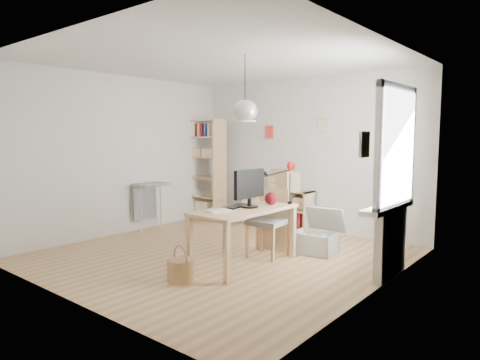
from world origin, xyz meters
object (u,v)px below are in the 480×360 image
Objects in this scene: monitor at (249,186)px; desk at (245,215)px; cube_shelf at (277,210)px; tall_bookshelf at (205,165)px; storage_chest at (317,238)px; drawer_chest at (285,180)px; chair at (269,218)px.

desk is at bearing -98.74° from monitor.
cube_shelf is 1.77m from tall_bookshelf.
storage_chest is 1.39m from monitor.
desk is at bearing -115.74° from storage_chest.
monitor is (1.03, -2.15, 0.73)m from cube_shelf.
storage_chest is at bearing 68.40° from desk.
desk is 2.35m from drawer_chest.
tall_bookshelf reaches higher than cube_shelf.
drawer_chest is at bearing 111.70° from monitor.
chair reaches higher than desk.
chair is at bearing -38.22° from drawer_chest.
drawer_chest reaches higher than desk.
tall_bookshelf is at bearing 144.07° from chair.
drawer_chest is (-1.27, 1.07, 0.69)m from storage_chest.
tall_bookshelf is (-1.56, -0.28, 0.79)m from cube_shelf.
chair is at bearing -58.78° from cube_shelf.
chair is 1.34× the size of storage_chest.
monitor is at bearing 81.39° from desk.
desk is 2.63× the size of monitor.
drawer_chest is at bearing 7.79° from tall_bookshelf.
cube_shelf is at bearing -167.29° from drawer_chest.
desk is 0.55m from chair.
tall_bookshelf reaches higher than drawer_chest.
storage_chest is 1.18× the size of drawer_chest.
tall_bookshelf is 3.26m from storage_chest.
desk is 0.75× the size of tall_bookshelf.
chair is (0.00, 0.54, -0.12)m from desk.
drawer_chest is at bearing 110.81° from desk.
cube_shelf is at bearing 114.61° from desk.
tall_bookshelf reaches higher than chair.
chair is at bearing -131.16° from storage_chest.
cube_shelf is 2.50m from monitor.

